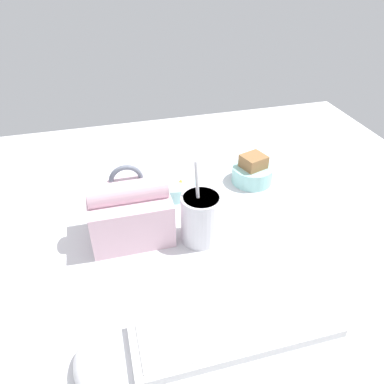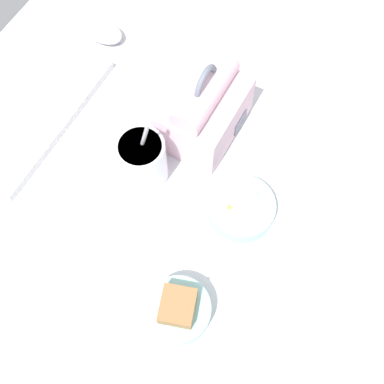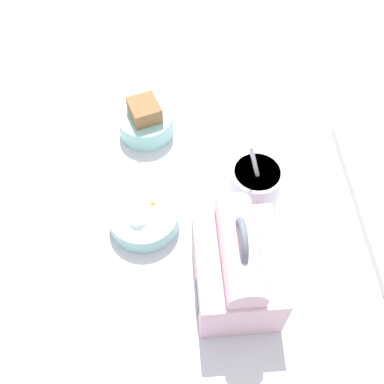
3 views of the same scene
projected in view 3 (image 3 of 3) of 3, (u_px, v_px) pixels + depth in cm
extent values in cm
cube|color=silver|center=(200.00, 211.00, 87.56)|extent=(140.00, 110.00, 2.00)
cube|color=beige|center=(236.00, 270.00, 74.32)|extent=(17.09, 12.61, 10.40)
cylinder|color=beige|center=(240.00, 250.00, 68.70)|extent=(16.24, 5.72, 5.72)
cube|color=slate|center=(197.00, 297.00, 74.33)|extent=(4.79, 0.30, 3.12)
torus|color=slate|center=(242.00, 242.00, 66.56)|extent=(6.98, 1.00, 6.98)
cylinder|color=silver|center=(254.00, 191.00, 82.21)|extent=(8.59, 8.59, 11.03)
cylinder|color=#C6892D|center=(257.00, 173.00, 77.87)|extent=(7.56, 7.56, 0.60)
cylinder|color=silver|center=(256.00, 171.00, 76.26)|extent=(0.70, 3.75, 12.48)
cylinder|color=#93D1CC|center=(146.00, 124.00, 95.01)|extent=(10.73, 10.73, 4.48)
cube|color=olive|center=(145.00, 115.00, 92.96)|extent=(7.27, 6.93, 6.27)
cylinder|color=#93D1CC|center=(144.00, 218.00, 83.49)|extent=(12.22, 12.22, 3.67)
ellipsoid|color=white|center=(138.00, 223.00, 81.27)|extent=(3.33, 3.33, 3.91)
cone|color=#EFBC47|center=(153.00, 207.00, 83.57)|extent=(5.52, 5.52, 3.12)
sphere|color=#4C5623|center=(122.00, 221.00, 82.96)|extent=(1.47, 1.47, 1.47)
sphere|color=#4C5623|center=(126.00, 223.00, 82.71)|extent=(1.47, 1.47, 1.47)
sphere|color=#4C5623|center=(132.00, 223.00, 82.71)|extent=(1.47, 1.47, 1.47)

